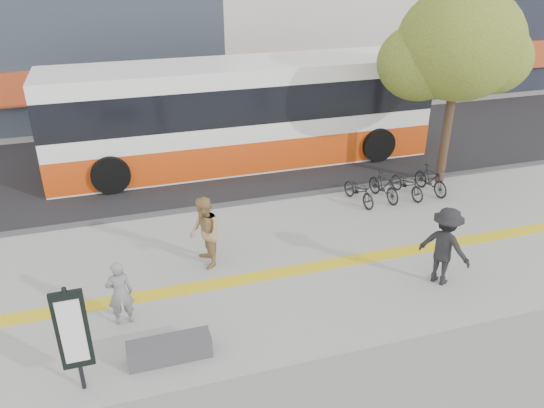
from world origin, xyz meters
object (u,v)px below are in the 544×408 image
object	(u,v)px
bus	(242,116)
pedestrian_tan	(205,233)
signboard	(73,332)
street_tree	(456,46)
bench	(170,349)
seated_woman	(120,293)
pedestrian_dark	(445,246)

from	to	relation	value
bus	pedestrian_tan	distance (m)	7.15
signboard	bus	xyz separation A→B (m)	(5.55, 10.01, 0.39)
street_tree	bus	size ratio (longest dim) A/B	0.47
street_tree	pedestrian_tan	world-z (taller)	street_tree
signboard	street_tree	xyz separation A→B (m)	(11.38, 6.33, 3.15)
bench	seated_woman	distance (m)	1.70
signboard	street_tree	distance (m)	13.40
seated_woman	bus	bearing A→B (deg)	-123.09
signboard	pedestrian_tan	world-z (taller)	signboard
signboard	bench	bearing A→B (deg)	10.81
pedestrian_tan	pedestrian_dark	xyz separation A→B (m)	(5.18, -2.34, 0.05)
street_tree	seated_woman	distance (m)	12.12
signboard	pedestrian_dark	distance (m)	8.16
signboard	seated_woman	world-z (taller)	signboard
seated_woman	pedestrian_dark	bearing A→B (deg)	171.67
street_tree	seated_woman	size ratio (longest dim) A/B	4.21
bench	bus	size ratio (longest dim) A/B	0.12
signboard	pedestrian_tan	size ratio (longest dim) A/B	1.20
bench	bus	xyz separation A→B (m)	(3.95, 9.70, 1.45)
bench	street_tree	distance (m)	12.23
signboard	seated_woman	xyz separation A→B (m)	(0.80, 1.71, -0.54)
seated_woman	pedestrian_dark	xyz separation A→B (m)	(7.28, -0.64, 0.21)
seated_woman	pedestrian_dark	world-z (taller)	pedestrian_dark
street_tree	bus	xyz separation A→B (m)	(-5.83, 3.68, -2.76)
street_tree	pedestrian_tan	bearing A→B (deg)	-160.98
street_tree	pedestrian_tan	xyz separation A→B (m)	(-8.47, -2.92, -3.52)
street_tree	seated_woman	xyz separation A→B (m)	(-10.58, -4.62, -3.68)
seated_woman	bench	bearing A→B (deg)	116.44
pedestrian_tan	bench	bearing A→B (deg)	-26.94
signboard	pedestrian_dark	world-z (taller)	signboard
bench	street_tree	world-z (taller)	street_tree
seated_woman	signboard	bearing A→B (deg)	61.56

